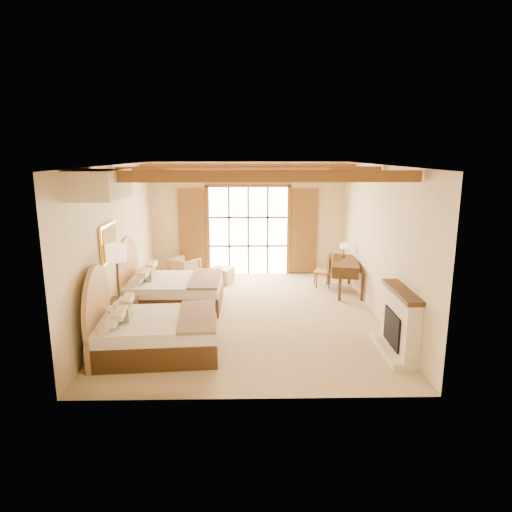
{
  "coord_description": "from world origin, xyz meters",
  "views": [
    {
      "loc": [
        -0.05,
        -9.41,
        3.44
      ],
      "look_at": [
        0.15,
        0.2,
        1.26
      ],
      "focal_mm": 32.0,
      "sensor_mm": 36.0,
      "label": 1
    }
  ],
  "objects_px": {
    "bed_far": "(166,288)",
    "desk": "(345,275)",
    "armchair": "(184,269)",
    "bed_near": "(148,330)",
    "nightstand": "(123,315)"
  },
  "relations": [
    {
      "from": "armchair",
      "to": "desk",
      "type": "bearing_deg",
      "value": -159.02
    },
    {
      "from": "bed_near",
      "to": "nightstand",
      "type": "bearing_deg",
      "value": 119.61
    },
    {
      "from": "bed_far",
      "to": "desk",
      "type": "bearing_deg",
      "value": 14.23
    },
    {
      "from": "bed_far",
      "to": "desk",
      "type": "distance_m",
      "value": 4.43
    },
    {
      "from": "armchair",
      "to": "bed_near",
      "type": "bearing_deg",
      "value": 126.64
    },
    {
      "from": "nightstand",
      "to": "desk",
      "type": "relative_size",
      "value": 0.39
    },
    {
      "from": "nightstand",
      "to": "armchair",
      "type": "xyz_separation_m",
      "value": [
        0.72,
        3.62,
        0.01
      ]
    },
    {
      "from": "bed_near",
      "to": "armchair",
      "type": "bearing_deg",
      "value": 85.6
    },
    {
      "from": "nightstand",
      "to": "bed_near",
      "type": "bearing_deg",
      "value": -55.7
    },
    {
      "from": "nightstand",
      "to": "armchair",
      "type": "bearing_deg",
      "value": 79.08
    },
    {
      "from": "nightstand",
      "to": "desk",
      "type": "height_order",
      "value": "desk"
    },
    {
      "from": "bed_far",
      "to": "bed_near",
      "type": "bearing_deg",
      "value": -87.28
    },
    {
      "from": "bed_near",
      "to": "desk",
      "type": "height_order",
      "value": "bed_near"
    },
    {
      "from": "bed_near",
      "to": "desk",
      "type": "relative_size",
      "value": 1.38
    },
    {
      "from": "desk",
      "to": "bed_near",
      "type": "bearing_deg",
      "value": -127.98
    }
  ]
}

